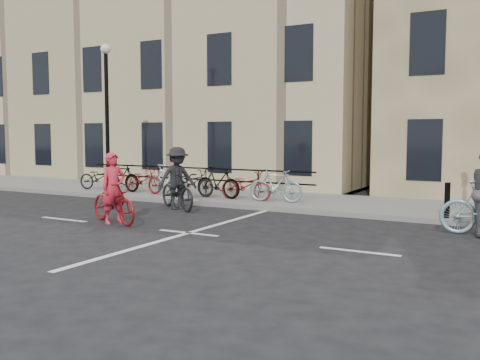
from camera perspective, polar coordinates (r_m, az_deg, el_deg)
The scene contains 8 objects.
ground at distance 12.40m, azimuth -5.51°, elevation -5.66°, with size 120.00×120.00×0.00m, color black.
sidewalk at distance 19.52m, azimuth -5.22°, elevation -1.53°, with size 46.00×4.00×0.15m, color slate.
building_west at distance 28.14m, azimuth -5.72°, elevation 10.81°, with size 20.00×10.00×10.00m, color #CDB08B.
lamp_post at distance 19.74m, azimuth -14.03°, elevation 8.34°, with size 0.36×0.36×5.28m.
bollard_east at distance 14.51m, azimuth 21.22°, elevation -2.03°, with size 0.14×0.14×0.90m, color black.
parked_bikes at distance 18.60m, azimuth -6.55°, elevation -0.10°, with size 9.35×1.23×1.05m.
cyclist_pink at distance 14.00m, azimuth -13.32°, elevation -1.96°, with size 2.15×1.33×1.80m.
cyclist_dark at distance 16.20m, azimuth -6.69°, elevation -0.52°, with size 2.20×1.69×1.88m.
Camera 1 is at (6.91, -10.03, 2.29)m, focal length 40.00 mm.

